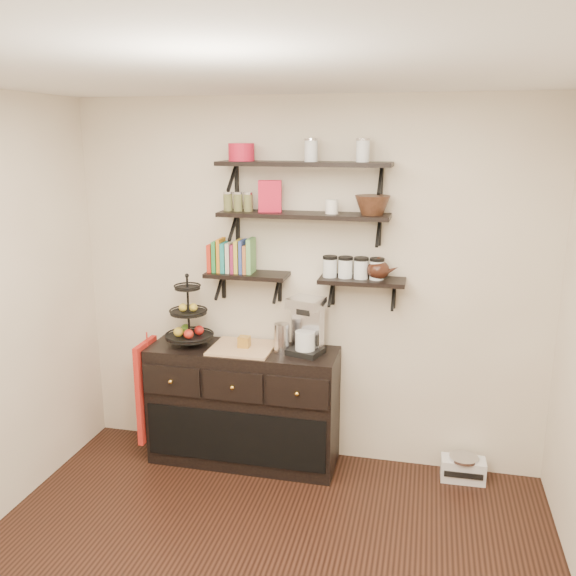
{
  "coord_description": "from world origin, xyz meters",
  "views": [
    {
      "loc": [
        0.86,
        -2.53,
        2.42
      ],
      "look_at": [
        -0.0,
        1.15,
        1.47
      ],
      "focal_mm": 38.0,
      "sensor_mm": 36.0,
      "label": 1
    }
  ],
  "objects_px": {
    "sideboard": "(244,405)",
    "fruit_stand": "(189,321)",
    "coffee_maker": "(307,326)",
    "radio": "(463,468)"
  },
  "relations": [
    {
      "from": "coffee_maker",
      "to": "radio",
      "type": "distance_m",
      "value": 1.53
    },
    {
      "from": "sideboard",
      "to": "fruit_stand",
      "type": "height_order",
      "value": "fruit_stand"
    },
    {
      "from": "sideboard",
      "to": "coffee_maker",
      "type": "bearing_deg",
      "value": 3.42
    },
    {
      "from": "sideboard",
      "to": "fruit_stand",
      "type": "relative_size",
      "value": 2.69
    },
    {
      "from": "sideboard",
      "to": "coffee_maker",
      "type": "height_order",
      "value": "coffee_maker"
    },
    {
      "from": "fruit_stand",
      "to": "coffee_maker",
      "type": "height_order",
      "value": "fruit_stand"
    },
    {
      "from": "fruit_stand",
      "to": "coffee_maker",
      "type": "relative_size",
      "value": 1.25
    },
    {
      "from": "fruit_stand",
      "to": "coffee_maker",
      "type": "bearing_deg",
      "value": 1.58
    },
    {
      "from": "fruit_stand",
      "to": "radio",
      "type": "relative_size",
      "value": 1.66
    },
    {
      "from": "coffee_maker",
      "to": "radio",
      "type": "bearing_deg",
      "value": 19.26
    }
  ]
}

